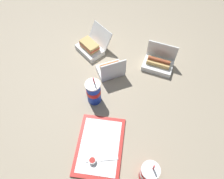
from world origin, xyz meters
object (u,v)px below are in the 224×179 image
Objects in this scene: plastic_fork at (87,152)px; soda_cup_center at (94,92)px; ketchup_cup at (92,161)px; clamshell_hotdog_left at (111,69)px; clamshell_sandwich_center at (91,47)px; soda_cup_back at (149,173)px; clamshell_hotdog_right at (158,63)px; food_tray at (100,146)px.

plastic_fork is 0.36m from soda_cup_center.
ketchup_cup is 0.63m from clamshell_hotdog_left.
clamshell_sandwich_center is 1.34× the size of soda_cup_back.
clamshell_sandwich_center reaches higher than ketchup_cup.
clamshell_hotdog_right is (0.79, -0.15, 0.01)m from ketchup_cup.
clamshell_hotdog_left is at bearing -12.96° from plastic_fork.
food_tray is 0.31m from soda_cup_back.
clamshell_hotdog_right is at bearing -36.87° from plastic_fork.
food_tray is 0.10m from ketchup_cup.
plastic_fork is (0.03, 0.05, -0.01)m from ketchup_cup.
clamshell_hotdog_left reaches higher than food_tray.
plastic_fork is 0.35m from soda_cup_back.
plastic_fork is 0.40× the size of clamshell_sandwich_center.
soda_cup_center is (0.33, 0.45, 0.02)m from soda_cup_back.
soda_cup_back is (-0.75, -0.15, 0.03)m from clamshell_hotdog_right.
soda_cup_center is at bearing 176.35° from clamshell_hotdog_left.
soda_cup_back is 0.87× the size of soda_cup_center.
food_tray is at bearing -150.55° from soda_cup_center.
plastic_fork is 0.50× the size of clamshell_hotdog_left.
soda_cup_center reaches higher than food_tray.
food_tray is 1.52× the size of clamshell_sandwich_center.
clamshell_hotdog_right is 1.01× the size of soda_cup_back.
soda_cup_back is at bearing -100.61° from food_tray.
clamshell_sandwich_center is at bearing 25.18° from ketchup_cup.
soda_cup_back is (0.04, -0.30, 0.05)m from ketchup_cup.
ketchup_cup is 0.19× the size of clamshell_hotdog_right.
ketchup_cup is 0.06m from plastic_fork.
plastic_fork is at bearing 141.48° from food_tray.
clamshell_hotdog_left is at bearing 12.78° from ketchup_cup.
clamshell_hotdog_right reaches higher than food_tray.
soda_cup_back reaches higher than food_tray.
clamshell_hotdog_right is at bearing -58.83° from clamshell_hotdog_left.
food_tray is 10.54× the size of ketchup_cup.
soda_cup_center is at bearing 143.71° from clamshell_hotdog_right.
food_tray is at bearing -151.67° from clamshell_sandwich_center.
soda_cup_back is (-0.57, -0.44, 0.03)m from clamshell_hotdog_left.
soda_cup_center reaches higher than clamshell_hotdog_right.
ketchup_cup is 0.17× the size of soda_cup_center.
clamshell_sandwich_center is 1.26× the size of clamshell_hotdog_left.
soda_cup_back is at bearing -82.66° from ketchup_cup.
clamshell_hotdog_left is 0.72m from soda_cup_back.
food_tray is 2.01× the size of clamshell_hotdog_right.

